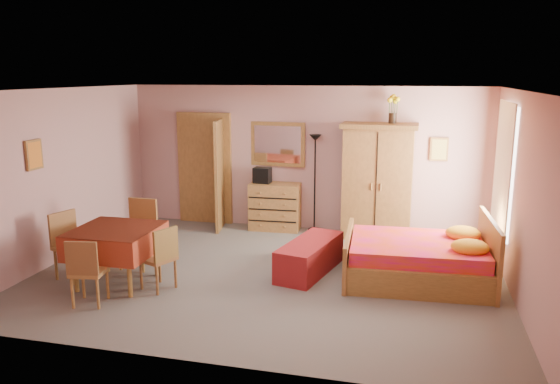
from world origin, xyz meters
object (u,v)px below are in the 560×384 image
(stereo, at_px, (262,175))
(floor_lamp, at_px, (315,183))
(sunflower_vase, at_px, (393,109))
(chair_east, at_px, (158,258))
(chair_west, at_px, (73,246))
(chair_south, at_px, (89,271))
(bench, at_px, (310,257))
(chest_of_drawers, at_px, (275,207))
(bed, at_px, (417,248))
(wardrobe, at_px, (378,182))
(chair_north, at_px, (137,234))
(wall_mirror, at_px, (278,144))
(dining_table, at_px, (117,256))

(stereo, bearing_deg, floor_lamp, 5.98)
(sunflower_vase, bearing_deg, chair_east, -132.36)
(chair_east, bearing_deg, chair_west, 110.70)
(chair_south, bearing_deg, bench, 25.36)
(chest_of_drawers, height_order, floor_lamp, floor_lamp)
(stereo, height_order, bed, stereo)
(wardrobe, xyz_separation_m, chair_north, (-3.31, -2.34, -0.50))
(sunflower_vase, bearing_deg, chair_south, -132.47)
(chest_of_drawers, xyz_separation_m, bench, (1.03, -2.02, -0.20))
(floor_lamp, relative_size, bench, 1.27)
(stereo, xyz_separation_m, sunflower_vase, (2.28, 0.00, 1.23))
(bench, distance_m, chair_east, 2.15)
(wardrobe, height_order, chair_south, wardrobe)
(chair_north, distance_m, chair_east, 0.96)
(chair_south, height_order, chair_east, chair_south)
(wall_mirror, bearing_deg, chair_south, -105.69)
(stereo, relative_size, floor_lamp, 0.17)
(bed, distance_m, chair_south, 4.32)
(chair_north, bearing_deg, sunflower_vase, -142.82)
(chest_of_drawers, relative_size, chair_east, 1.06)
(chair_north, bearing_deg, dining_table, 96.58)
(bed, height_order, chair_south, bed)
(bed, xyz_separation_m, dining_table, (-3.95, -1.12, -0.07))
(chair_north, relative_size, chair_west, 1.07)
(wall_mirror, distance_m, sunflower_vase, 2.16)
(dining_table, bearing_deg, sunflower_vase, 41.70)
(stereo, xyz_separation_m, bench, (1.27, -2.02, -0.77))
(chair_west, bearing_deg, dining_table, 106.41)
(chair_north, relative_size, chair_east, 1.16)
(sunflower_vase, distance_m, chair_south, 5.42)
(bench, bearing_deg, bed, 2.23)
(wardrobe, bearing_deg, floor_lamp, 172.11)
(chest_of_drawers, xyz_separation_m, bed, (2.52, -1.96, 0.03))
(wall_mirror, relative_size, dining_table, 0.96)
(bench, height_order, dining_table, dining_table)
(chair_west, bearing_deg, chair_east, 106.03)
(chest_of_drawers, bearing_deg, wall_mirror, 87.54)
(chair_south, bearing_deg, bed, 14.49)
(chair_north, bearing_deg, bench, -168.41)
(wall_mirror, height_order, chair_west, wall_mirror)
(chair_west, xyz_separation_m, chair_east, (1.30, -0.06, -0.04))
(chest_of_drawers, distance_m, bed, 3.20)
(chair_west, bearing_deg, chest_of_drawers, 164.03)
(wall_mirror, xyz_separation_m, bench, (1.03, -2.23, -1.32))
(chair_south, bearing_deg, sunflower_vase, 37.45)
(wardrobe, bearing_deg, bed, -68.86)
(sunflower_vase, height_order, bed, sunflower_vase)
(wall_mirror, bearing_deg, chair_east, -99.77)
(floor_lamp, bearing_deg, chest_of_drawers, -171.89)
(dining_table, bearing_deg, chair_south, -88.66)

